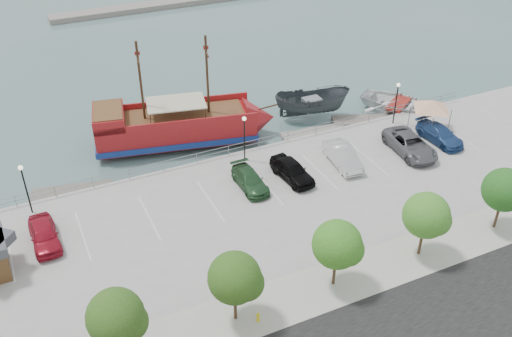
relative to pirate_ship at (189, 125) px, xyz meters
name	(u,v)px	position (x,y,z in m)	size (l,w,h in m)	color
ground	(278,209)	(2.80, -13.13, -1.83)	(160.00, 160.00, 0.00)	#456765
sidewalk	(346,279)	(2.80, -23.13, -0.82)	(100.00, 4.00, 0.05)	#B1A899
seawall_railing	(239,148)	(2.80, -5.33, -0.31)	(50.00, 0.06, 1.00)	gray
far_shore	(178,3)	(12.80, 41.87, -1.43)	(40.00, 3.00, 0.80)	gray
pirate_ship	(189,125)	(0.00, 0.00, 0.00)	(17.67, 8.11, 10.95)	maroon
patrol_boat	(312,105)	(13.00, -0.67, -0.35)	(2.88, 7.67, 2.97)	#3D4449
speedboat	(398,106)	(21.88, -3.48, -1.02)	(5.63, 7.88, 1.63)	white
dock_west	(72,192)	(-11.85, -3.93, -1.65)	(6.52, 1.86, 0.37)	#6F685C
dock_mid	(314,133)	(11.52, -3.93, -1.64)	(6.65, 1.90, 0.38)	gray
dock_east	(368,120)	(17.88, -3.93, -1.63)	(7.33, 2.09, 0.42)	slate
canopy_tent	(433,100)	(21.04, -9.10, 2.31)	(5.12, 5.12, 3.61)	slate
fire_hydrant	(258,317)	(-4.05, -23.93, -0.46)	(0.24, 0.24, 0.69)	yellow
lamp_post_left	(24,181)	(-15.20, -6.63, 2.11)	(0.36, 0.36, 4.28)	black
lamp_post_mid	(244,131)	(2.80, -6.63, 2.11)	(0.36, 0.36, 4.28)	black
lamp_post_right	(397,96)	(18.80, -6.63, 2.11)	(0.36, 0.36, 4.28)	black
tree_b	(119,318)	(-12.05, -23.20, 2.46)	(3.30, 3.20, 5.00)	#473321
tree_c	(237,279)	(-5.05, -23.20, 2.46)	(3.30, 3.20, 5.00)	#473321
tree_d	(340,246)	(1.95, -23.20, 2.46)	(3.30, 3.20, 5.00)	#473321
tree_e	(428,217)	(8.95, -23.20, 2.46)	(3.30, 3.20, 5.00)	#473321
tree_f	(507,191)	(15.95, -23.20, 2.46)	(3.30, 3.20, 5.00)	#473321
parked_car_a	(44,235)	(-14.75, -10.85, -0.04)	(1.87, 4.65, 1.58)	#AA1629
parked_car_d	(250,180)	(1.48, -10.65, -0.16)	(1.90, 4.68, 1.36)	#28522D
parked_car_e	(292,170)	(5.18, -11.02, -0.01)	(1.94, 4.82, 1.64)	black
parked_car_f	(343,156)	(10.22, -10.90, 0.00)	(1.76, 5.04, 1.66)	silver
parked_car_g	(410,144)	(16.76, -11.78, 0.00)	(2.77, 6.01, 1.67)	slate
parked_car_h	(440,134)	(20.51, -11.33, -0.09)	(2.08, 5.12, 1.49)	navy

